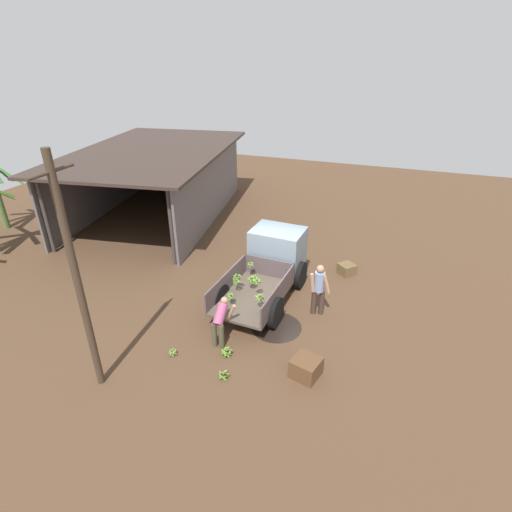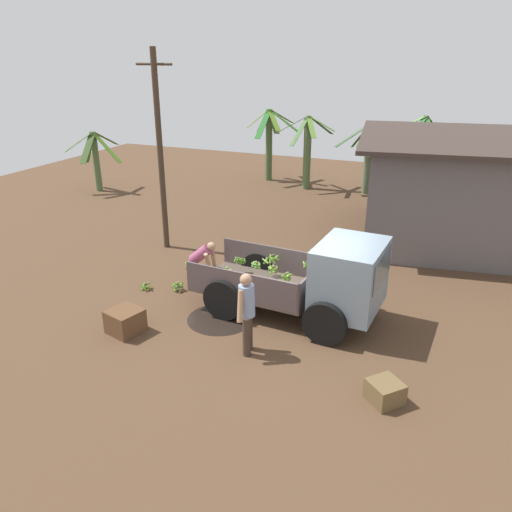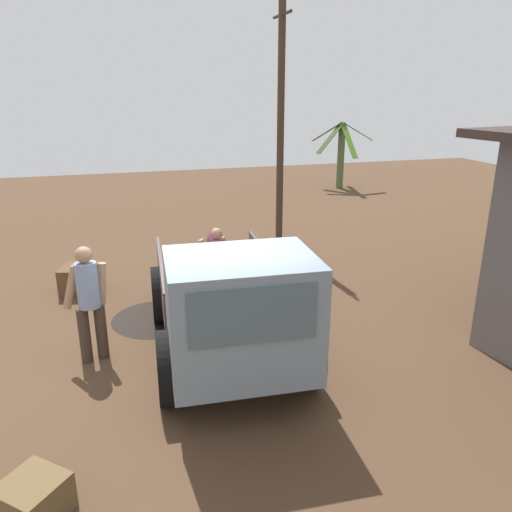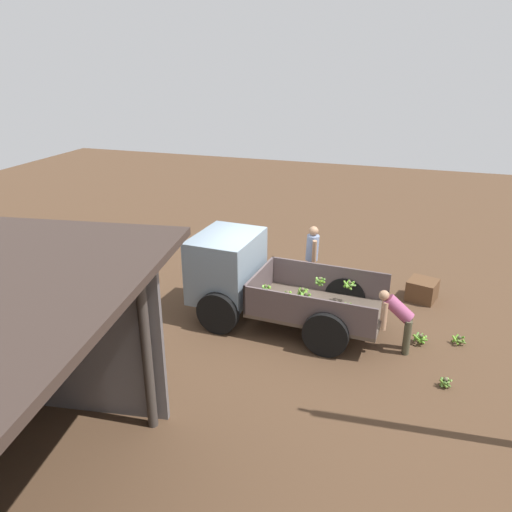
% 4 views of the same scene
% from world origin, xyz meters
% --- Properties ---
extents(ground, '(36.00, 36.00, 0.00)m').
position_xyz_m(ground, '(0.00, 0.00, 0.00)').
color(ground, '#503825').
extents(mud_patch_0, '(1.51, 1.51, 0.01)m').
position_xyz_m(mud_patch_0, '(-1.80, -0.74, 0.00)').
color(mud_patch_0, black).
rests_on(mud_patch_0, ground).
extents(cargo_truck, '(4.33, 2.27, 1.92)m').
position_xyz_m(cargo_truck, '(0.40, 0.11, 1.01)').
color(cargo_truck, brown).
rests_on(cargo_truck, ground).
extents(utility_pole, '(1.13, 0.17, 5.76)m').
position_xyz_m(utility_pole, '(-5.36, 2.71, 2.96)').
color(utility_pole, '#413123').
rests_on(utility_pole, ground).
extents(banana_palm_2, '(2.26, 2.27, 2.53)m').
position_xyz_m(banana_palm_2, '(-11.73, 7.41, 1.37)').
color(banana_palm_2, '#4D673C').
rests_on(banana_palm_2, ground).
extents(person_foreground_visitor, '(0.39, 0.66, 1.72)m').
position_xyz_m(person_foreground_visitor, '(-0.71, -1.73, 0.95)').
color(person_foreground_visitor, '#403027').
rests_on(person_foreground_visitor, ground).
extents(person_worker_loading, '(0.73, 0.63, 1.30)m').
position_xyz_m(person_worker_loading, '(-2.96, 0.52, 0.76)').
color(person_worker_loading, '#4A4732').
rests_on(person_worker_loading, ground).
extents(banana_bunch_on_ground_0, '(0.32, 0.31, 0.24)m').
position_xyz_m(banana_bunch_on_ground_0, '(-3.44, 0.15, 0.14)').
color(banana_bunch_on_ground_0, brown).
rests_on(banana_bunch_on_ground_0, ground).
extents(banana_bunch_on_ground_1, '(0.24, 0.24, 0.20)m').
position_xyz_m(banana_bunch_on_ground_1, '(-3.91, 1.53, 0.11)').
color(banana_bunch_on_ground_1, brown).
rests_on(banana_bunch_on_ground_1, ground).
extents(banana_bunch_on_ground_2, '(0.30, 0.29, 0.20)m').
position_xyz_m(banana_bunch_on_ground_2, '(-4.22, -0.11, 0.11)').
color(banana_bunch_on_ground_2, brown).
rests_on(banana_bunch_on_ground_2, ground).
extents(wooden_crate_0, '(0.81, 0.81, 0.52)m').
position_xyz_m(wooden_crate_0, '(-3.43, -2.02, 0.26)').
color(wooden_crate_0, brown).
rests_on(wooden_crate_0, ground).
extents(wooden_crate_1, '(0.75, 0.75, 0.39)m').
position_xyz_m(wooden_crate_1, '(2.11, -2.23, 0.19)').
color(wooden_crate_1, brown).
rests_on(wooden_crate_1, ground).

